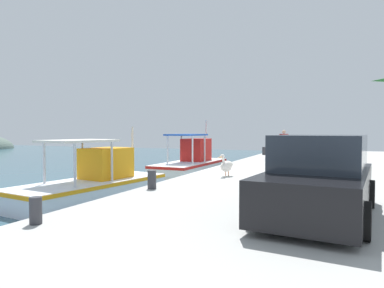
{
  "coord_description": "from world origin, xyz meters",
  "views": [
    {
      "loc": [
        -13.8,
        -5.39,
        2.44
      ],
      "look_at": [
        3.16,
        1.97,
        1.76
      ],
      "focal_mm": 32.18,
      "sensor_mm": 36.0,
      "label": 1
    }
  ],
  "objects_px": {
    "fisherman_standing": "(284,142)",
    "parked_car": "(319,179)",
    "mooring_bollard_second": "(152,180)",
    "mooring_bollard_third": "(264,151)",
    "fishing_boat_third": "(192,164)",
    "fishing_boat_second": "(94,183)",
    "pelican": "(226,165)",
    "mooring_bollard_nearest": "(36,211)"
  },
  "relations": [
    {
      "from": "fisherman_standing",
      "to": "parked_car",
      "type": "distance_m",
      "value": 14.94
    },
    {
      "from": "mooring_bollard_second",
      "to": "mooring_bollard_third",
      "type": "distance_m",
      "value": 15.62
    },
    {
      "from": "fishing_boat_third",
      "to": "fishing_boat_second",
      "type": "bearing_deg",
      "value": 174.36
    },
    {
      "from": "fishing_boat_third",
      "to": "pelican",
      "type": "distance_m",
      "value": 6.12
    },
    {
      "from": "fishing_boat_third",
      "to": "mooring_bollard_third",
      "type": "height_order",
      "value": "fishing_boat_third"
    },
    {
      "from": "pelican",
      "to": "parked_car",
      "type": "bearing_deg",
      "value": -144.87
    },
    {
      "from": "pelican",
      "to": "parked_car",
      "type": "relative_size",
      "value": 0.23
    },
    {
      "from": "fishing_boat_third",
      "to": "parked_car",
      "type": "bearing_deg",
      "value": -144.65
    },
    {
      "from": "pelican",
      "to": "mooring_bollard_third",
      "type": "height_order",
      "value": "pelican"
    },
    {
      "from": "fishing_boat_third",
      "to": "mooring_bollard_nearest",
      "type": "height_order",
      "value": "fishing_boat_third"
    },
    {
      "from": "fishing_boat_second",
      "to": "parked_car",
      "type": "relative_size",
      "value": 1.47
    },
    {
      "from": "fishing_boat_second",
      "to": "pelican",
      "type": "bearing_deg",
      "value": -62.64
    },
    {
      "from": "pelican",
      "to": "fisherman_standing",
      "type": "height_order",
      "value": "fisherman_standing"
    },
    {
      "from": "pelican",
      "to": "parked_car",
      "type": "distance_m",
      "value": 6.04
    },
    {
      "from": "parked_car",
      "to": "fisherman_standing",
      "type": "bearing_deg",
      "value": 11.06
    },
    {
      "from": "parked_car",
      "to": "mooring_bollard_third",
      "type": "distance_m",
      "value": 17.63
    },
    {
      "from": "fishing_boat_second",
      "to": "mooring_bollard_second",
      "type": "distance_m",
      "value": 3.46
    },
    {
      "from": "fishing_boat_second",
      "to": "parked_car",
      "type": "distance_m",
      "value": 8.24
    },
    {
      "from": "pelican",
      "to": "mooring_bollard_second",
      "type": "height_order",
      "value": "pelican"
    },
    {
      "from": "pelican",
      "to": "mooring_bollard_second",
      "type": "bearing_deg",
      "value": 162.77
    },
    {
      "from": "mooring_bollard_second",
      "to": "mooring_bollard_third",
      "type": "bearing_deg",
      "value": 0.0
    },
    {
      "from": "pelican",
      "to": "fisherman_standing",
      "type": "distance_m",
      "value": 9.76
    },
    {
      "from": "fishing_boat_second",
      "to": "mooring_bollard_third",
      "type": "bearing_deg",
      "value": -12.46
    },
    {
      "from": "fishing_boat_third",
      "to": "mooring_bollard_second",
      "type": "bearing_deg",
      "value": -163.88
    },
    {
      "from": "fishing_boat_third",
      "to": "mooring_bollard_third",
      "type": "xyz_separation_m",
      "value": [
        7.13,
        -2.45,
        0.41
      ]
    },
    {
      "from": "pelican",
      "to": "mooring_bollard_third",
      "type": "xyz_separation_m",
      "value": [
        12.09,
        1.09,
        -0.13
      ]
    },
    {
      "from": "mooring_bollard_third",
      "to": "mooring_bollard_nearest",
      "type": "bearing_deg",
      "value": -180.0
    },
    {
      "from": "fisherman_standing",
      "to": "mooring_bollard_nearest",
      "type": "distance_m",
      "value": 17.42
    },
    {
      "from": "mooring_bollard_second",
      "to": "mooring_bollard_third",
      "type": "height_order",
      "value": "mooring_bollard_third"
    },
    {
      "from": "fishing_boat_second",
      "to": "mooring_bollard_nearest",
      "type": "distance_m",
      "value": 6.27
    },
    {
      "from": "fishing_boat_second",
      "to": "mooring_bollard_third",
      "type": "relative_size",
      "value": 11.39
    },
    {
      "from": "fishing_boat_second",
      "to": "pelican",
      "type": "height_order",
      "value": "fishing_boat_second"
    },
    {
      "from": "fisherman_standing",
      "to": "mooring_bollard_third",
      "type": "xyz_separation_m",
      "value": [
        2.37,
        1.7,
        -0.69
      ]
    },
    {
      "from": "mooring_bollard_nearest",
      "to": "fishing_boat_third",
      "type": "bearing_deg",
      "value": 11.05
    },
    {
      "from": "mooring_bollard_third",
      "to": "fishing_boat_third",
      "type": "bearing_deg",
      "value": 161.03
    },
    {
      "from": "fishing_boat_second",
      "to": "pelican",
      "type": "relative_size",
      "value": 6.43
    },
    {
      "from": "fishing_boat_third",
      "to": "mooring_bollard_nearest",
      "type": "relative_size",
      "value": 12.28
    },
    {
      "from": "pelican",
      "to": "mooring_bollard_second",
      "type": "xyz_separation_m",
      "value": [
        -3.53,
        1.09,
        -0.14
      ]
    },
    {
      "from": "fisherman_standing",
      "to": "mooring_bollard_third",
      "type": "height_order",
      "value": "fisherman_standing"
    },
    {
      "from": "fishing_boat_third",
      "to": "pelican",
      "type": "relative_size",
      "value": 6.09
    },
    {
      "from": "mooring_bollard_second",
      "to": "fisherman_standing",
      "type": "bearing_deg",
      "value": -7.31
    },
    {
      "from": "fisherman_standing",
      "to": "fishing_boat_third",
      "type": "bearing_deg",
      "value": 138.95
    }
  ]
}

